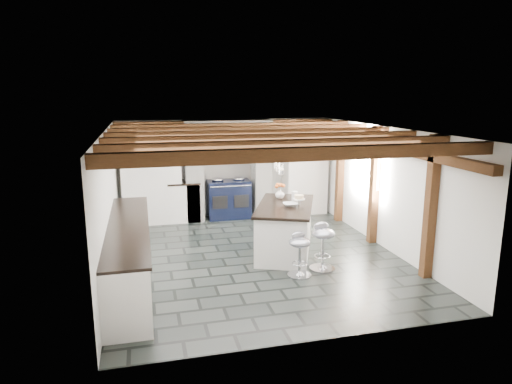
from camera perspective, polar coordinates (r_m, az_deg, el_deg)
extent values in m
plane|color=black|center=(8.40, 0.00, -7.95)|extent=(6.00, 6.00, 0.00)
plane|color=white|center=(10.96, -3.83, 3.07)|extent=(5.00, 0.00, 5.00)
plane|color=white|center=(7.87, -17.96, -1.25)|extent=(0.00, 6.00, 6.00)
plane|color=white|center=(9.00, 15.63, 0.58)|extent=(0.00, 6.00, 6.00)
plane|color=white|center=(7.90, 0.00, 7.88)|extent=(6.00, 6.00, 0.00)
cube|color=silver|center=(10.59, -7.78, 1.55)|extent=(0.40, 0.60, 1.90)
cube|color=silver|center=(10.87, 0.63, 1.95)|extent=(0.40, 0.60, 1.90)
cube|color=#583019|center=(10.56, -3.60, 7.31)|extent=(2.10, 0.65, 0.18)
cube|color=silver|center=(10.55, -3.61, 8.15)|extent=(2.00, 0.60, 0.31)
cube|color=black|center=(10.24, -3.27, 7.50)|extent=(1.00, 0.03, 0.22)
cube|color=silver|center=(10.23, -3.25, 7.49)|extent=(0.90, 0.01, 0.14)
cube|color=white|center=(10.52, -12.94, 1.56)|extent=(1.30, 0.58, 2.00)
cube|color=white|center=(11.19, 6.09, 2.44)|extent=(1.00, 0.58, 2.00)
cube|color=white|center=(7.47, -15.56, -7.49)|extent=(0.60, 3.80, 0.88)
cube|color=black|center=(7.33, -15.77, -4.10)|extent=(0.64, 3.80, 0.04)
cube|color=white|center=(10.67, -9.04, -1.20)|extent=(0.70, 0.60, 0.88)
cube|color=black|center=(10.57, -9.12, 1.22)|extent=(0.74, 0.64, 0.04)
cube|color=#583019|center=(8.84, 15.48, 5.64)|extent=(0.15, 5.80, 0.14)
plane|color=white|center=(9.44, 13.88, 3.68)|extent=(0.00, 0.90, 0.90)
cube|color=#583019|center=(5.44, 6.71, 4.77)|extent=(5.00, 0.16, 0.16)
cube|color=#583019|center=(6.25, 3.89, 5.81)|extent=(5.00, 0.16, 0.16)
cube|color=#583019|center=(7.08, 1.72, 6.61)|extent=(5.00, 0.16, 0.16)
cube|color=#583019|center=(7.91, 0.00, 7.23)|extent=(5.00, 0.16, 0.16)
cube|color=#583019|center=(8.75, -1.39, 7.73)|extent=(5.00, 0.16, 0.16)
cube|color=#583019|center=(9.59, -2.54, 8.13)|extent=(5.00, 0.16, 0.16)
cube|color=#583019|center=(10.44, -3.51, 8.47)|extent=(5.00, 0.16, 0.16)
cube|color=#583019|center=(7.65, 20.99, -1.85)|extent=(0.15, 0.15, 2.30)
cube|color=#583019|center=(9.14, 14.58, 0.81)|extent=(0.15, 0.15, 2.30)
cube|color=#583019|center=(10.54, 10.45, 2.52)|extent=(0.15, 0.15, 2.30)
cylinder|color=black|center=(8.01, 3.23, 5.26)|extent=(0.01, 0.01, 0.56)
cylinder|color=white|center=(8.06, 3.20, 2.93)|extent=(0.09, 0.09, 0.22)
cylinder|color=black|center=(8.31, 2.94, 5.52)|extent=(0.01, 0.01, 0.56)
cylinder|color=white|center=(8.36, 2.92, 3.28)|extent=(0.09, 0.09, 0.22)
cylinder|color=black|center=(8.61, 2.68, 5.77)|extent=(0.01, 0.01, 0.56)
cylinder|color=white|center=(8.66, 2.65, 3.60)|extent=(0.09, 0.09, 0.22)
cube|color=black|center=(10.79, -3.47, -0.87)|extent=(1.00, 0.60, 0.90)
ellipsoid|color=silver|center=(10.64, -4.82, 1.57)|extent=(0.28, 0.28, 0.11)
ellipsoid|color=silver|center=(10.73, -2.19, 1.70)|extent=(0.28, 0.28, 0.11)
cylinder|color=silver|center=(10.40, -3.17, 0.72)|extent=(0.95, 0.03, 0.03)
cube|color=black|center=(10.46, -4.51, -1.31)|extent=(0.35, 0.02, 0.30)
cube|color=black|center=(10.55, -1.83, -1.16)|extent=(0.35, 0.02, 0.30)
cube|color=white|center=(8.45, 3.63, -4.77)|extent=(1.50, 1.97, 0.86)
cube|color=black|center=(8.33, 3.67, -1.77)|extent=(1.60, 2.07, 0.05)
imported|color=white|center=(8.79, 3.01, -0.21)|extent=(0.24, 0.24, 0.19)
ellipsoid|color=orange|center=(8.76, 3.02, 0.76)|extent=(0.20, 0.20, 0.12)
cylinder|color=white|center=(8.62, 4.86, -0.52)|extent=(0.12, 0.12, 0.18)
imported|color=white|center=(8.21, 4.30, -1.58)|extent=(0.33, 0.33, 0.06)
cylinder|color=white|center=(8.34, 5.39, -1.26)|extent=(0.05, 0.05, 0.10)
cylinder|color=white|center=(8.33, 5.39, -0.88)|extent=(0.22, 0.22, 0.01)
cylinder|color=beige|center=(8.32, 5.40, -0.60)|extent=(0.17, 0.17, 0.07)
cylinder|color=silver|center=(7.87, 8.26, -9.42)|extent=(0.43, 0.43, 0.03)
cone|color=silver|center=(7.86, 8.27, -9.12)|extent=(0.20, 0.20, 0.08)
cylinder|color=silver|center=(7.76, 8.33, -7.30)|extent=(0.05, 0.05, 0.54)
torus|color=silver|center=(7.79, 8.31, -7.91)|extent=(0.27, 0.27, 0.02)
ellipsoid|color=#91939F|center=(7.67, 8.40, -5.16)|extent=(0.42, 0.42, 0.18)
ellipsoid|color=#91939F|center=(7.72, 8.11, -4.26)|extent=(0.28, 0.13, 0.15)
cylinder|color=silver|center=(7.57, 5.43, -10.28)|extent=(0.39, 0.39, 0.03)
cone|color=silver|center=(7.55, 5.44, -10.00)|extent=(0.18, 0.18, 0.07)
cylinder|color=silver|center=(7.46, 5.47, -8.30)|extent=(0.04, 0.04, 0.49)
torus|color=silver|center=(7.49, 5.46, -8.87)|extent=(0.25, 0.25, 0.02)
ellipsoid|color=#91939F|center=(7.37, 5.52, -6.29)|extent=(0.42, 0.42, 0.16)
ellipsoid|color=#91939F|center=(7.42, 5.19, -5.44)|extent=(0.26, 0.14, 0.14)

